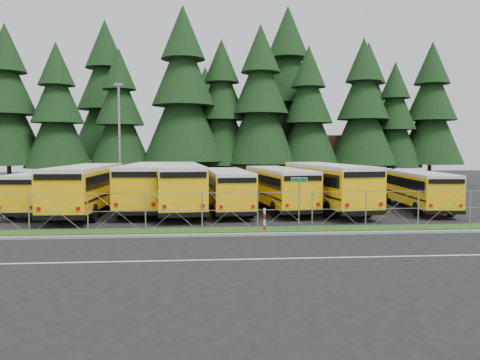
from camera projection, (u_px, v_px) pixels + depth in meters
name	position (u px, v px, depth m)	size (l,w,h in m)	color
ground	(273.00, 225.00, 26.41)	(120.00, 120.00, 0.00)	black
curb	(282.00, 234.00, 23.32)	(50.00, 0.25, 0.12)	gray
grass_verge	(278.00, 230.00, 24.72)	(50.00, 1.40, 0.06)	#1F4413
road_lane_line	(303.00, 258.00, 18.45)	(50.00, 0.12, 0.01)	beige
chainlink_fence	(276.00, 210.00, 25.35)	(44.00, 0.10, 2.00)	#919599
brick_building	(273.00, 157.00, 66.45)	(22.00, 10.00, 6.00)	brown
bus_0	(46.00, 192.00, 31.58)	(2.46, 10.41, 2.73)	#FFB408
bus_1	(87.00, 190.00, 30.60)	(2.87, 12.16, 3.19)	#FFB408
bus_2	(149.00, 187.00, 32.41)	(2.91, 12.31, 3.23)	#FFB408
bus_3	(179.00, 188.00, 31.59)	(2.93, 12.42, 3.26)	#FFB408
bus_4	(227.00, 191.00, 31.83)	(2.55, 10.82, 2.84)	#FFB408
bus_5	(278.00, 189.00, 32.51)	(2.64, 11.19, 2.93)	#FFB408
bus_6	(326.00, 187.00, 32.26)	(2.90, 12.30, 3.23)	#FFB408
bus_east	(417.00, 191.00, 32.47)	(2.43, 10.28, 2.69)	#FFB408
street_sign	(299.00, 192.00, 24.47)	(0.83, 0.55, 2.81)	#919599
striped_bollard	(264.00, 220.00, 24.45)	(0.11, 0.11, 1.20)	#B20C0C
light_standard	(119.00, 135.00, 42.52)	(0.70, 0.35, 10.14)	#919599
conifer_0	(7.00, 107.00, 48.81)	(7.81, 7.81, 17.28)	black
conifer_1	(57.00, 116.00, 48.52)	(6.90, 6.90, 15.27)	black
conifer_2	(120.00, 118.00, 50.35)	(6.78, 6.78, 14.99)	black
conifer_3	(183.00, 97.00, 50.48)	(8.87, 8.87, 19.61)	black
conifer_4	(222.00, 113.00, 52.44)	(7.44, 7.44, 16.45)	black
conifer_5	(260.00, 106.00, 51.27)	(8.04, 8.04, 17.78)	black
conifer_6	(308.00, 116.00, 51.86)	(7.06, 7.06, 15.61)	black
conifer_7	(363.00, 112.00, 52.14)	(7.48, 7.48, 16.54)	black
conifer_8	(394.00, 124.00, 53.76)	(6.40, 6.40, 14.15)	black
conifer_9	(431.00, 114.00, 54.27)	(7.49, 7.49, 16.57)	black
conifer_10	(106.00, 102.00, 56.91)	(8.95, 8.95, 19.78)	black
conifer_11	(205.00, 124.00, 61.28)	(6.74, 6.74, 14.91)	black
conifer_12	(287.00, 95.00, 56.65)	(9.66, 9.66, 21.36)	black
conifer_13	(368.00, 112.00, 59.23)	(7.95, 7.95, 17.59)	black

